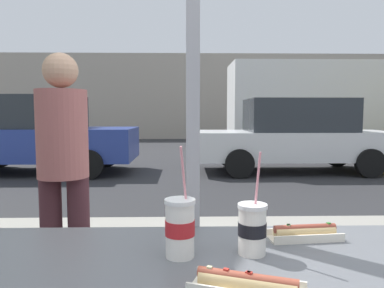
# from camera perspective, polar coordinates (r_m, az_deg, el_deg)

# --- Properties ---
(ground_plane) EXTENTS (60.00, 60.00, 0.00)m
(ground_plane) POSITION_cam_1_polar(r_m,az_deg,el_deg) (9.37, -1.05, -3.79)
(ground_plane) COLOR #2D2D30
(sidewalk_strip) EXTENTS (16.00, 2.80, 0.16)m
(sidewalk_strip) POSITION_cam_1_polar(r_m,az_deg,el_deg) (3.16, -0.59, -20.01)
(sidewalk_strip) COLOR #9E998E
(sidewalk_strip) RESTS_ON ground
(window_wall) EXTENTS (2.83, 0.20, 2.90)m
(window_wall) POSITION_cam_1_polar(r_m,az_deg,el_deg) (1.41, 0.12, 21.79)
(window_wall) COLOR #56544F
(window_wall) RESTS_ON ground
(building_facade_far) EXTENTS (28.00, 1.20, 4.69)m
(building_facade_far) POSITION_cam_1_polar(r_m,az_deg,el_deg) (20.50, -1.18, 7.47)
(building_facade_far) COLOR #A89E8E
(building_facade_far) RESTS_ON ground
(soda_cup_left) EXTENTS (0.09, 0.09, 0.33)m
(soda_cup_left) POSITION_cam_1_polar(r_m,az_deg,el_deg) (1.08, -1.92, -13.01)
(soda_cup_left) COLOR white
(soda_cup_left) RESTS_ON window_counter
(soda_cup_right) EXTENTS (0.09, 0.09, 0.31)m
(soda_cup_right) POSITION_cam_1_polar(r_m,az_deg,el_deg) (1.11, 9.52, -13.01)
(soda_cup_right) COLOR silver
(soda_cup_right) RESTS_ON window_counter
(hotdog_tray_near) EXTENTS (0.25, 0.11, 0.05)m
(hotdog_tray_near) POSITION_cam_1_polar(r_m,az_deg,el_deg) (1.29, 17.44, -13.24)
(hotdog_tray_near) COLOR silver
(hotdog_tray_near) RESTS_ON window_counter
(hotdog_tray_far) EXTENTS (0.29, 0.18, 0.05)m
(hotdog_tray_far) POSITION_cam_1_polar(r_m,az_deg,el_deg) (0.91, 8.65, -21.14)
(hotdog_tray_far) COLOR silver
(hotdog_tray_far) RESTS_ON window_counter
(parked_car_blue) EXTENTS (4.51, 2.00, 1.83)m
(parked_car_blue) POSITION_cam_1_polar(r_m,az_deg,el_deg) (9.29, -23.45, 1.40)
(parked_car_blue) COLOR #283D93
(parked_car_blue) RESTS_ON ground
(parked_car_white) EXTENTS (4.65, 1.89, 1.76)m
(parked_car_white) POSITION_cam_1_polar(r_m,az_deg,el_deg) (9.01, 16.03, 1.31)
(parked_car_white) COLOR silver
(parked_car_white) RESTS_ON ground
(box_truck) EXTENTS (7.10, 2.44, 3.22)m
(box_truck) POSITION_cam_1_polar(r_m,az_deg,el_deg) (14.06, 19.84, 5.86)
(box_truck) COLOR silver
(box_truck) RESTS_ON ground
(pedestrian) EXTENTS (0.32, 0.32, 1.63)m
(pedestrian) POSITION_cam_1_polar(r_m,az_deg,el_deg) (2.46, -19.76, -2.81)
(pedestrian) COLOR #47252C
(pedestrian) RESTS_ON sidewalk_strip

